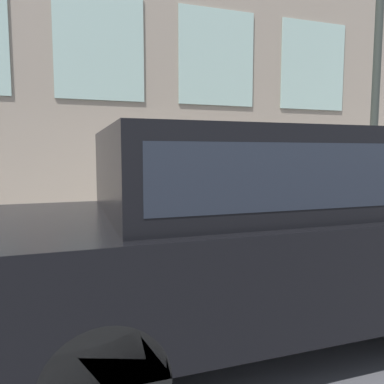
% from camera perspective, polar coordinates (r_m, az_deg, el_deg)
% --- Properties ---
extents(ground_plane, '(80.00, 80.00, 0.00)m').
position_cam_1_polar(ground_plane, '(4.59, 3.47, -14.31)').
color(ground_plane, '#47474C').
extents(sidewalk, '(2.52, 60.00, 0.18)m').
position_cam_1_polar(sidewalk, '(5.70, -1.37, -9.34)').
color(sidewalk, gray).
rests_on(sidewalk, ground_plane).
extents(fire_hydrant, '(0.38, 0.48, 0.71)m').
position_cam_1_polar(fire_hydrant, '(5.11, 5.21, -5.93)').
color(fire_hydrant, gold).
rests_on(fire_hydrant, sidewalk).
extents(person, '(0.29, 0.19, 1.20)m').
position_cam_1_polar(person, '(5.03, -5.27, -1.96)').
color(person, navy).
rests_on(person, sidewalk).
extents(parked_truck_black_near, '(1.96, 4.57, 1.77)m').
position_cam_1_polar(parked_truck_black_near, '(3.33, 10.96, -4.16)').
color(parked_truck_black_near, black).
rests_on(parked_truck_black_near, ground_plane).
extents(street_lamp, '(0.36, 0.36, 5.62)m').
position_cam_1_polar(street_lamp, '(6.95, 26.64, 22.70)').
color(street_lamp, '#2D332D').
rests_on(street_lamp, sidewalk).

